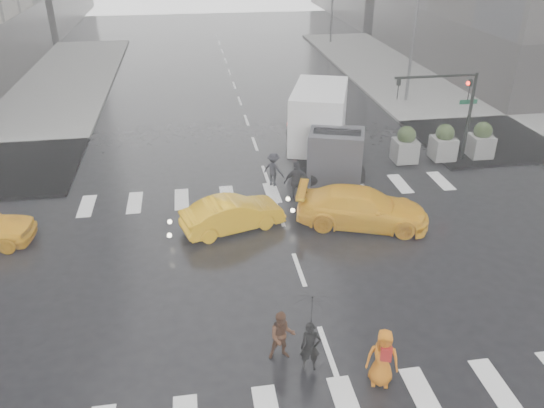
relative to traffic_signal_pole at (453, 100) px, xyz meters
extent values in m
plane|color=black|center=(-9.01, -8.01, -3.22)|extent=(120.00, 120.00, 0.00)
cube|color=slate|center=(10.49, 9.49, -3.14)|extent=(35.00, 35.00, 0.15)
cylinder|color=black|center=(0.99, -0.01, -0.97)|extent=(0.16, 0.16, 4.50)
cylinder|color=black|center=(-1.01, -0.01, 1.18)|extent=(4.00, 0.12, 0.12)
imported|color=black|center=(0.74, -0.01, 0.48)|extent=(0.16, 0.20, 1.00)
imported|color=black|center=(-2.81, -0.01, 0.68)|extent=(0.16, 0.20, 1.00)
sphere|color=#FF190C|center=(0.64, -0.01, 0.78)|extent=(0.20, 0.20, 0.20)
cube|color=#0B502E|center=(0.99, 0.29, -0.22)|extent=(0.90, 0.03, 0.22)
cylinder|color=#59595B|center=(1.99, 9.99, 1.28)|extent=(0.20, 0.20, 9.00)
cube|color=slate|center=(-2.01, 0.19, -2.52)|extent=(1.10, 1.10, 1.10)
sphere|color=black|center=(-2.01, 0.19, -1.72)|extent=(0.90, 0.90, 0.90)
cube|color=slate|center=(-0.01, 0.19, -2.52)|extent=(1.10, 1.10, 1.10)
sphere|color=black|center=(-0.01, 0.19, -1.72)|extent=(0.90, 0.90, 0.90)
cube|color=slate|center=(1.99, 0.19, -2.52)|extent=(1.10, 1.10, 1.10)
sphere|color=black|center=(1.99, 0.19, -1.72)|extent=(0.90, 0.90, 0.90)
imported|color=black|center=(-9.66, -12.56, -2.47)|extent=(0.58, 0.42, 1.49)
imported|color=black|center=(-9.66, -12.56, -1.23)|extent=(1.07, 1.08, 0.88)
imported|color=#462819|center=(-10.33, -12.05, -2.46)|extent=(0.76, 0.61, 1.52)
imported|color=#C8650E|center=(-7.95, -13.34, -2.37)|extent=(0.96, 0.78, 1.70)
cube|color=maroon|center=(-7.95, -13.52, -2.07)|extent=(0.32, 0.24, 0.40)
imported|color=black|center=(-8.09, -2.92, -2.29)|extent=(1.10, 0.69, 1.86)
imported|color=black|center=(-8.81, -1.23, -2.43)|extent=(1.14, 1.09, 1.58)
imported|color=#FFB10D|center=(-11.01, -4.86, -2.56)|extent=(4.21, 2.46, 1.31)
imported|color=#FFB10D|center=(-5.93, -5.31, -2.47)|extent=(4.98, 3.40, 1.50)
cube|color=silver|center=(-6.01, 1.91, -1.07)|extent=(2.51, 4.81, 2.82)
cube|color=#313137|center=(-6.01, -1.44, -1.91)|extent=(2.41, 1.88, 2.41)
cube|color=black|center=(-6.01, -1.44, -1.18)|extent=(2.09, 0.94, 0.94)
cylinder|color=black|center=(-7.10, -1.65, -2.75)|extent=(0.29, 0.94, 0.94)
cylinder|color=black|center=(-4.91, -1.65, -2.75)|extent=(0.29, 0.94, 0.94)
cylinder|color=black|center=(-7.10, 0.65, -2.75)|extent=(0.29, 0.94, 0.94)
cylinder|color=black|center=(-4.91, 0.65, -2.75)|extent=(0.29, 0.94, 0.94)
cylinder|color=black|center=(-7.10, 3.58, -2.75)|extent=(0.29, 0.94, 0.94)
cylinder|color=black|center=(-4.91, 3.58, -2.75)|extent=(0.29, 0.94, 0.94)
camera|label=1|loc=(-12.32, -22.87, 7.44)|focal=35.00mm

